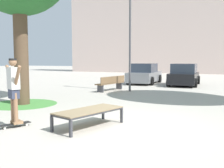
# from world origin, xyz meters

# --- Properties ---
(ground_plane) EXTENTS (120.00, 120.00, 0.00)m
(ground_plane) POSITION_xyz_m (0.00, 0.00, 0.00)
(ground_plane) COLOR #B2AA9E
(building_facade) EXTENTS (36.16, 4.00, 12.81)m
(building_facade) POSITION_xyz_m (-1.05, 30.05, 6.40)
(building_facade) COLOR beige
(building_facade) RESTS_ON ground
(skate_box) EXTENTS (1.29, 2.04, 0.46)m
(skate_box) POSITION_xyz_m (-0.76, -0.47, 0.41)
(skate_box) COLOR #38383D
(skate_box) RESTS_ON ground
(skateboard) EXTENTS (0.54, 0.80, 0.09)m
(skateboard) POSITION_xyz_m (-2.52, -1.26, 0.08)
(skateboard) COLOR black
(skateboard) RESTS_ON ground
(skater) EXTENTS (0.93, 0.52, 1.69)m
(skater) POSITION_xyz_m (-2.52, -1.26, 1.07)
(skater) COLOR #8E6647
(skater) RESTS_ON skateboard
(grass_patch_near_left) EXTENTS (2.68, 2.68, 0.01)m
(grass_patch_near_left) POSITION_xyz_m (-4.88, 1.62, 0.00)
(grass_patch_near_left) COLOR #47893D
(grass_patch_near_left) RESTS_ON ground
(car_grey) EXTENTS (1.99, 4.23, 1.50)m
(car_grey) POSITION_xyz_m (-3.07, 12.47, 0.69)
(car_grey) COLOR slate
(car_grey) RESTS_ON ground
(car_black) EXTENTS (2.00, 4.24, 1.50)m
(car_black) POSITION_xyz_m (-0.14, 12.19, 0.69)
(car_black) COLOR black
(car_black) RESTS_ON ground
(park_bench) EXTENTS (0.85, 2.44, 0.83)m
(park_bench) POSITION_xyz_m (-3.48, 7.18, 0.45)
(park_bench) COLOR brown
(park_bench) RESTS_ON ground
(light_post) EXTENTS (0.36, 0.36, 5.83)m
(light_post) POSITION_xyz_m (-2.42, 7.36, 3.83)
(light_post) COLOR #4C4C51
(light_post) RESTS_ON ground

